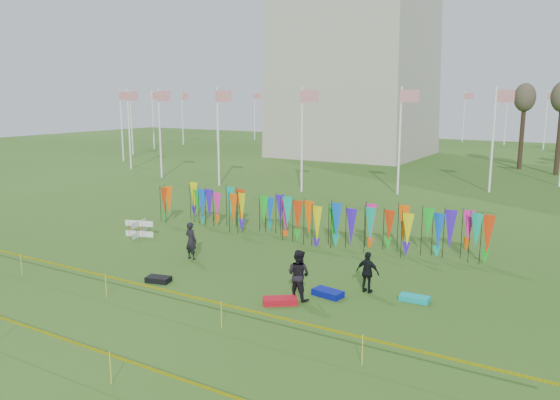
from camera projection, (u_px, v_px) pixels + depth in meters
The scene contains 13 objects.
ground at pixel (196, 287), 21.25m from camera, with size 160.00×160.00×0.00m, color #294C15.
flagpole_ring at pixel (355, 123), 68.02m from camera, with size 57.40×56.16×8.00m.
banner_row at pixel (304, 216), 27.91m from camera, with size 18.64×0.64×2.15m.
caution_tape_near at pixel (143, 286), 19.05m from camera, with size 26.00×0.02×0.90m.
caution_tape_far at pixel (34, 330), 15.46m from camera, with size 26.00×0.02×0.90m.
box_kite at pixel (139, 229), 28.67m from camera, with size 0.81×0.81×0.90m.
person_left at pixel (191, 241), 24.71m from camera, with size 0.63×0.46×1.73m, color black.
person_mid at pixel (299, 275), 19.78m from camera, with size 0.91×0.56×1.87m, color black.
person_right at pixel (368, 272), 20.50m from camera, with size 0.93×0.53×1.58m, color black.
kite_bag_blue at pixel (328, 293), 20.24m from camera, with size 1.12×0.59×0.23m, color #091593.
kite_bag_red at pixel (280, 301), 19.49m from camera, with size 1.22×0.56×0.22m, color red.
kite_bag_black at pixel (158, 279), 21.78m from camera, with size 0.95×0.55×0.22m, color black.
kite_bag_teal at pixel (415, 298), 19.75m from camera, with size 1.04×0.50×0.20m, color #0DB6B5.
Camera 1 is at (13.20, -15.68, 7.32)m, focal length 35.00 mm.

